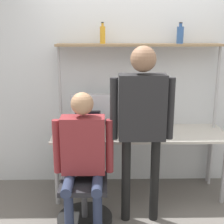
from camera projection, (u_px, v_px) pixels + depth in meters
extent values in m
plane|color=slate|center=(141.00, 207.00, 3.46)|extent=(12.00, 12.00, 0.00)
cube|color=silver|center=(137.00, 76.00, 3.78)|extent=(8.00, 0.06, 2.70)
cube|color=beige|center=(139.00, 133.00, 3.59)|extent=(1.98, 0.64, 0.03)
cylinder|color=#A5A5AA|center=(57.00, 174.00, 3.42)|extent=(0.05, 0.05, 0.73)
cylinder|color=#A5A5AA|center=(224.00, 173.00, 3.46)|extent=(0.05, 0.05, 0.73)
cylinder|color=#A5A5AA|center=(63.00, 156.00, 3.93)|extent=(0.05, 0.05, 0.73)
cylinder|color=#A5A5AA|center=(209.00, 155.00, 3.96)|extent=(0.05, 0.05, 0.73)
cube|color=#997A56|center=(140.00, 45.00, 3.51)|extent=(1.88, 0.28, 0.02)
cylinder|color=#B2B2B7|center=(61.00, 119.00, 3.71)|extent=(0.04, 0.04, 1.75)
cylinder|color=#B2B2B7|center=(214.00, 118.00, 3.74)|extent=(0.04, 0.04, 1.75)
cylinder|color=#B7B7BC|center=(94.00, 128.00, 3.72)|extent=(0.21, 0.21, 0.01)
cylinder|color=#B7B7BC|center=(94.00, 123.00, 3.70)|extent=(0.06, 0.06, 0.11)
cube|color=#B7B7BC|center=(94.00, 107.00, 3.66)|extent=(0.56, 0.01, 0.31)
cube|color=silver|center=(94.00, 107.00, 3.65)|extent=(0.53, 0.02, 0.29)
cube|color=#333338|center=(88.00, 135.00, 3.47)|extent=(0.29, 0.25, 0.01)
cube|color=black|center=(87.00, 135.00, 3.45)|extent=(0.25, 0.14, 0.00)
cube|color=#333338|center=(88.00, 122.00, 3.54)|extent=(0.29, 0.05, 0.25)
cube|color=black|center=(88.00, 122.00, 3.53)|extent=(0.26, 0.03, 0.22)
cube|color=#264C8C|center=(112.00, 135.00, 3.47)|extent=(0.07, 0.15, 0.01)
cube|color=black|center=(112.00, 135.00, 3.47)|extent=(0.06, 0.13, 0.00)
cylinder|color=black|center=(85.00, 219.00, 3.18)|extent=(0.56, 0.56, 0.06)
cylinder|color=#4C4C51|center=(84.00, 201.00, 3.13)|extent=(0.06, 0.06, 0.34)
cube|color=#26262B|center=(84.00, 183.00, 3.08)|extent=(0.46, 0.46, 0.05)
cube|color=#26262B|center=(85.00, 152.00, 3.22)|extent=(0.41, 0.04, 0.45)
cylinder|color=#2D3856|center=(69.00, 211.00, 2.96)|extent=(0.09, 0.09, 0.45)
cylinder|color=#2D3856|center=(97.00, 211.00, 2.97)|extent=(0.09, 0.09, 0.45)
cylinder|color=#2D3856|center=(68.00, 184.00, 2.92)|extent=(0.10, 0.38, 0.10)
cylinder|color=#2D3856|center=(97.00, 184.00, 2.93)|extent=(0.10, 0.38, 0.10)
cube|color=maroon|center=(83.00, 145.00, 3.00)|extent=(0.42, 0.20, 0.56)
cylinder|color=maroon|center=(57.00, 147.00, 3.00)|extent=(0.08, 0.08, 0.53)
cylinder|color=maroon|center=(110.00, 146.00, 3.01)|extent=(0.08, 0.08, 0.53)
sphere|color=tan|center=(82.00, 104.00, 2.90)|extent=(0.21, 0.21, 0.21)
cylinder|color=black|center=(126.00, 180.00, 3.12)|extent=(0.09, 0.09, 0.88)
cylinder|color=black|center=(155.00, 180.00, 3.13)|extent=(0.09, 0.09, 0.88)
cube|color=#262628|center=(142.00, 107.00, 2.93)|extent=(0.44, 0.20, 0.62)
cylinder|color=#262628|center=(114.00, 109.00, 2.93)|extent=(0.08, 0.08, 0.59)
cylinder|color=#262628|center=(170.00, 109.00, 2.94)|extent=(0.08, 0.08, 0.59)
sphere|color=#8C664C|center=(143.00, 59.00, 2.81)|extent=(0.24, 0.24, 0.24)
cylinder|color=gold|center=(103.00, 35.00, 3.47)|extent=(0.06, 0.06, 0.19)
cylinder|color=gold|center=(103.00, 25.00, 3.44)|extent=(0.03, 0.03, 0.04)
cylinder|color=black|center=(103.00, 23.00, 3.44)|extent=(0.03, 0.03, 0.01)
cylinder|color=#335999|center=(180.00, 35.00, 3.49)|extent=(0.08, 0.08, 0.19)
cylinder|color=#335999|center=(181.00, 25.00, 3.46)|extent=(0.03, 0.03, 0.03)
cylinder|color=black|center=(181.00, 23.00, 3.45)|extent=(0.04, 0.04, 0.01)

